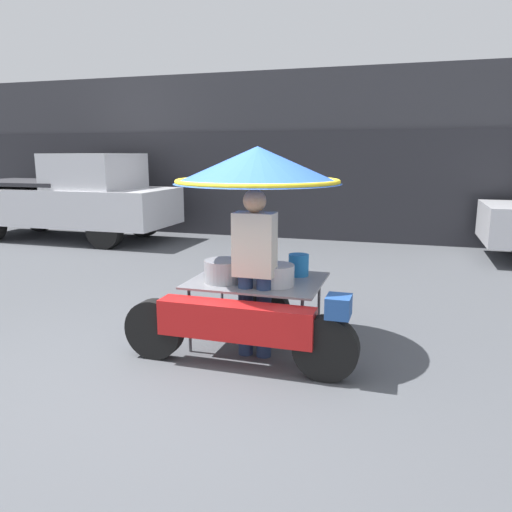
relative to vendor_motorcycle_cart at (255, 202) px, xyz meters
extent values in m
plane|color=#4C4F54|center=(-0.47, -0.76, -1.45)|extent=(36.00, 36.00, 0.00)
cube|color=#38383D|center=(-0.47, 7.39, 0.38)|extent=(28.00, 2.00, 3.66)
cube|color=#28282D|center=(-0.47, 6.36, -0.26)|extent=(23.80, 0.06, 2.38)
cylinder|color=black|center=(0.80, -0.57, -1.16)|extent=(0.56, 0.14, 0.56)
cylinder|color=black|center=(-0.81, -0.57, -1.16)|extent=(0.56, 0.14, 0.56)
cube|color=red|center=(-0.01, -0.57, -1.00)|extent=(1.42, 0.24, 0.32)
cube|color=#234C93|center=(0.90, -0.57, -0.78)|extent=(0.20, 0.24, 0.18)
cylinder|color=black|center=(-0.01, 0.40, -1.19)|extent=(0.51, 0.14, 0.51)
cylinder|color=#515156|center=(0.55, -0.34, -1.13)|extent=(0.03, 0.03, 0.64)
cylinder|color=#515156|center=(0.55, 0.53, -1.13)|extent=(0.03, 0.03, 0.64)
cylinder|color=#515156|center=(-0.56, -0.34, -1.13)|extent=(0.03, 0.03, 0.64)
cylinder|color=#515156|center=(-0.56, 0.53, -1.13)|extent=(0.03, 0.03, 0.64)
cube|color=gray|center=(-0.01, 0.09, -0.80)|extent=(1.30, 1.03, 0.02)
cylinder|color=#B2B2B7|center=(-0.01, 0.09, -0.31)|extent=(0.03, 0.03, 0.95)
cone|color=blue|center=(-0.01, 0.09, 0.34)|extent=(1.62, 1.62, 0.35)
torus|color=yellow|center=(-0.01, 0.09, 0.19)|extent=(1.59, 1.59, 0.05)
cylinder|color=#939399|center=(-0.30, -0.09, -0.68)|extent=(0.38, 0.38, 0.22)
cylinder|color=#B7B7BC|center=(0.22, -0.06, -0.69)|extent=(0.36, 0.36, 0.20)
cylinder|color=silver|center=(-0.07, 0.30, -0.75)|extent=(0.32, 0.32, 0.08)
cylinder|color=#1E6BB2|center=(0.35, 0.38, -0.67)|extent=(0.21, 0.21, 0.22)
cylinder|color=navy|center=(-0.02, -0.24, -1.05)|extent=(0.14, 0.14, 0.78)
cylinder|color=navy|center=(0.16, -0.24, -1.05)|extent=(0.14, 0.14, 0.78)
cube|color=beige|center=(0.07, -0.24, -0.37)|extent=(0.38, 0.22, 0.59)
sphere|color=tan|center=(0.07, -0.24, 0.03)|extent=(0.21, 0.21, 0.21)
cylinder|color=black|center=(-4.43, 4.04, -1.08)|extent=(0.73, 0.24, 0.73)
cylinder|color=black|center=(-4.43, 5.60, -1.08)|extent=(0.73, 0.24, 0.73)
cylinder|color=black|center=(-7.32, 5.60, -1.08)|extent=(0.73, 0.24, 0.73)
cube|color=silver|center=(-5.87, 4.82, -0.69)|extent=(4.81, 1.83, 0.78)
cube|color=silver|center=(-5.10, 4.82, 0.07)|extent=(1.64, 1.68, 0.74)
cube|color=#2D2D33|center=(-6.83, 4.82, -0.20)|extent=(2.50, 1.76, 0.08)
camera|label=1|loc=(1.41, -4.53, 0.46)|focal=35.00mm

